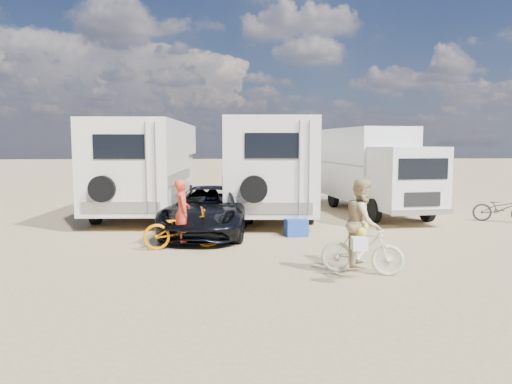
{
  "coord_description": "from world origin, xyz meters",
  "views": [
    {
      "loc": [
        -1.96,
        -11.13,
        2.64
      ],
      "look_at": [
        -1.18,
        1.96,
        1.3
      ],
      "focal_mm": 33.44,
      "sensor_mm": 36.0,
      "label": 1
    }
  ],
  "objects": [
    {
      "name": "cooler",
      "position": [
        -0.02,
        2.22,
        0.25
      ],
      "size": [
        0.67,
        0.52,
        0.49
      ],
      "primitive_type": "cube",
      "rotation": [
        0.0,
        0.0,
        0.14
      ],
      "color": "#1D4195",
      "rests_on": "ground"
    },
    {
      "name": "ground",
      "position": [
        0.0,
        0.0,
        0.0
      ],
      "size": [
        140.0,
        140.0,
        0.0
      ],
      "primitive_type": "plane",
      "color": "tan",
      "rests_on": "ground"
    },
    {
      "name": "rider_woman",
      "position": [
        0.74,
        -1.83,
        0.88
      ],
      "size": [
        0.92,
        1.04,
        1.77
      ],
      "primitive_type": "imported",
      "rotation": [
        0.0,
        0.0,
        1.23
      ],
      "color": "tan",
      "rests_on": "ground"
    },
    {
      "name": "bike_parked",
      "position": [
        7.22,
        4.21,
        0.47
      ],
      "size": [
        1.87,
        1.31,
        0.93
      ],
      "primitive_type": "imported",
      "rotation": [
        0.0,
        0.0,
        1.13
      ],
      "color": "#252725",
      "rests_on": "ground"
    },
    {
      "name": "bike_woman",
      "position": [
        0.74,
        -1.83,
        0.5
      ],
      "size": [
        1.71,
        0.99,
        0.99
      ],
      "primitive_type": "imported",
      "rotation": [
        0.0,
        0.0,
        1.23
      ],
      "color": "beige",
      "rests_on": "ground"
    },
    {
      "name": "crate",
      "position": [
        2.47,
        4.53,
        0.16
      ],
      "size": [
        0.53,
        0.53,
        0.33
      ],
      "primitive_type": "cube",
      "rotation": [
        0.0,
        0.0,
        -0.38
      ],
      "color": "#846147",
      "rests_on": "ground"
    },
    {
      "name": "rv_main",
      "position": [
        -0.34,
        7.15,
        1.73
      ],
      "size": [
        3.53,
        9.69,
        3.45
      ],
      "primitive_type": null,
      "rotation": [
        0.0,
        0.0,
        -0.08
      ],
      "color": "silver",
      "rests_on": "ground"
    },
    {
      "name": "rv_left",
      "position": [
        -4.95,
        6.85,
        1.71
      ],
      "size": [
        3.03,
        7.93,
        3.41
      ],
      "primitive_type": null,
      "rotation": [
        0.0,
        0.0,
        -0.04
      ],
      "color": "beige",
      "rests_on": "ground"
    },
    {
      "name": "rider_man",
      "position": [
        -3.11,
        0.76,
        0.78
      ],
      "size": [
        0.48,
        0.64,
        1.57
      ],
      "primitive_type": "imported",
      "rotation": [
        0.0,
        0.0,
        1.77
      ],
      "color": "red",
      "rests_on": "ground"
    },
    {
      "name": "box_truck",
      "position": [
        3.6,
        6.39,
        1.62
      ],
      "size": [
        2.91,
        6.99,
        3.23
      ],
      "primitive_type": null,
      "rotation": [
        0.0,
        0.0,
        0.11
      ],
      "color": "silver",
      "rests_on": "ground"
    },
    {
      "name": "dark_suv",
      "position": [
        -2.5,
        2.81,
        0.69
      ],
      "size": [
        2.95,
        5.21,
        1.37
      ],
      "primitive_type": "imported",
      "rotation": [
        0.0,
        0.0,
        -0.14
      ],
      "color": "black",
      "rests_on": "ground"
    },
    {
      "name": "bike_man",
      "position": [
        -3.11,
        0.76,
        0.51
      ],
      "size": [
        2.04,
        1.05,
        1.02
      ],
      "primitive_type": "imported",
      "rotation": [
        0.0,
        0.0,
        1.77
      ],
      "color": "orange",
      "rests_on": "ground"
    }
  ]
}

